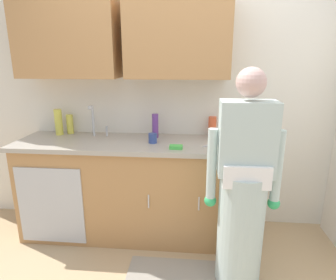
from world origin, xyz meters
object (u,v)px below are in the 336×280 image
at_px(bottle_water_short, 212,127).
at_px(bottle_soap, 70,124).
at_px(bottle_water_tall, 59,122).
at_px(bottle_dish_liquid, 155,126).
at_px(knife_on_counter, 211,144).
at_px(cup_by_sink, 153,138).
at_px(person_at_sink, 242,198).
at_px(sponge, 176,147).
at_px(sink, 93,141).

relative_size(bottle_water_short, bottle_soap, 1.02).
bearing_deg(bottle_water_tall, bottle_dish_liquid, -1.08).
bearing_deg(knife_on_counter, cup_by_sink, -54.13).
height_order(person_at_sink, sponge, person_at_sink).
relative_size(bottle_soap, knife_on_counter, 0.80).
bearing_deg(bottle_dish_liquid, bottle_soap, 174.88).
distance_m(bottle_dish_liquid, knife_on_counter, 0.57).
relative_size(sink, sponge, 4.55).
distance_m(bottle_water_tall, knife_on_counter, 1.51).
bearing_deg(bottle_water_tall, bottle_soap, 34.69).
height_order(person_at_sink, bottle_soap, person_at_sink).
xyz_separation_m(bottle_dish_liquid, cup_by_sink, (0.00, -0.19, -0.07)).
distance_m(sink, cup_by_sink, 0.58).
distance_m(cup_by_sink, sponge, 0.27).
bearing_deg(sponge, bottle_water_tall, 162.67).
distance_m(person_at_sink, sponge, 0.68).
relative_size(sink, bottle_dish_liquid, 2.18).
height_order(sink, cup_by_sink, sink).
bearing_deg(bottle_dish_liquid, person_at_sink, -44.40).
xyz_separation_m(bottle_water_tall, knife_on_counter, (1.49, -0.20, -0.12)).
xyz_separation_m(person_at_sink, cup_by_sink, (-0.73, 0.52, 0.29)).
distance_m(bottle_soap, sponge, 1.19).
bearing_deg(sponge, bottle_water_short, 53.51).
bearing_deg(bottle_soap, sink, -35.45).
bearing_deg(cup_by_sink, sponge, -35.80).
bearing_deg(cup_by_sink, knife_on_counter, 0.96).
height_order(person_at_sink, bottle_water_short, person_at_sink).
xyz_separation_m(person_at_sink, bottle_soap, (-1.61, 0.80, 0.34)).
bearing_deg(sink, bottle_water_short, 11.46).
xyz_separation_m(person_at_sink, bottle_water_short, (-0.19, 0.80, 0.35)).
bearing_deg(bottle_water_tall, sink, -22.04).
height_order(bottle_water_tall, cup_by_sink, bottle_water_tall).
xyz_separation_m(bottle_water_short, knife_on_counter, (-0.02, -0.27, -0.09)).
bearing_deg(person_at_sink, knife_on_counter, 111.68).
bearing_deg(knife_on_counter, person_at_sink, 56.58).
xyz_separation_m(sink, bottle_water_short, (1.11, 0.23, 0.11)).
relative_size(bottle_water_short, cup_by_sink, 2.23).
bearing_deg(bottle_water_short, bottle_dish_liquid, -171.47).
distance_m(bottle_soap, bottle_dish_liquid, 0.88).
distance_m(bottle_soap, bottle_water_tall, 0.11).
height_order(bottle_water_short, bottle_soap, bottle_water_short).
relative_size(sink, bottle_water_short, 2.55).
distance_m(cup_by_sink, knife_on_counter, 0.52).
bearing_deg(knife_on_counter, bottle_soap, -65.79).
bearing_deg(bottle_water_short, bottle_water_tall, -177.60).
xyz_separation_m(bottle_water_tall, bottle_dish_liquid, (0.97, -0.02, -0.01)).
height_order(bottle_water_short, knife_on_counter, bottle_water_short).
height_order(sink, bottle_water_short, sink).
bearing_deg(cup_by_sink, bottle_soap, 162.79).
xyz_separation_m(bottle_soap, cup_by_sink, (0.88, -0.27, -0.05)).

